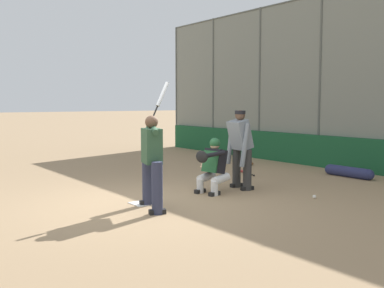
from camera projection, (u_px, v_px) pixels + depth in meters
name	position (u px, v px, depth m)	size (l,w,h in m)	color
ground_plane	(144.00, 203.00, 8.22)	(160.00, 160.00, 0.00)	#9E7F5B
home_plate_marker	(144.00, 203.00, 8.22)	(0.43, 0.43, 0.01)	white
backstop_fence	(358.00, 76.00, 11.89)	(16.98, 0.08, 4.93)	#515651
padding_wall	(353.00, 154.00, 12.03)	(16.56, 0.18, 0.91)	#19512D
batter_at_plate	(152.00, 158.00, 7.71)	(0.88, 0.88, 2.22)	#2D334C
catcher_behind_plate	(212.00, 165.00, 9.09)	(0.63, 0.74, 1.13)	silver
umpire_home	(240.00, 147.00, 9.53)	(0.68, 0.46, 1.68)	#333333
spare_bat_third_base_side	(246.00, 172.00, 11.66)	(0.80, 0.32, 0.07)	black
fielding_glove_on_dirt	(249.00, 163.00, 13.25)	(0.28, 0.22, 0.10)	brown
baseball_loose	(314.00, 197.00, 8.63)	(0.07, 0.07, 0.07)	white
equipment_bag_dugout_side	(349.00, 172.00, 11.10)	(1.36, 0.26, 0.26)	navy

